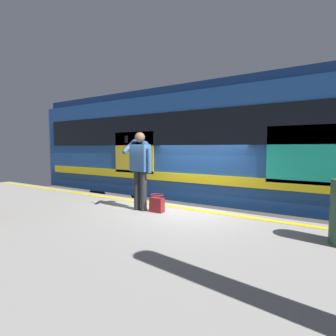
# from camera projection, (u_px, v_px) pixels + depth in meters

# --- Properties ---
(ground_plane) EXTENTS (24.52, 24.52, 0.00)m
(ground_plane) POSITION_uv_depth(u_px,v_px,m) (185.00, 248.00, 6.40)
(ground_plane) COLOR #4C4742
(platform) EXTENTS (16.30, 4.72, 1.06)m
(platform) POSITION_uv_depth(u_px,v_px,m) (115.00, 263.00, 4.39)
(platform) COLOR gray
(platform) RESTS_ON ground
(safety_line) EXTENTS (15.97, 0.16, 0.01)m
(safety_line) POSITION_uv_depth(u_px,v_px,m) (179.00, 207.00, 6.07)
(safety_line) COLOR yellow
(safety_line) RESTS_ON platform
(track_rail_near) EXTENTS (21.18, 0.08, 0.16)m
(track_rail_near) POSITION_uv_depth(u_px,v_px,m) (210.00, 230.00, 7.61)
(track_rail_near) COLOR slate
(track_rail_near) RESTS_ON ground
(track_rail_far) EXTENTS (21.18, 0.08, 0.16)m
(track_rail_far) POSITION_uv_depth(u_px,v_px,m) (228.00, 218.00, 8.82)
(track_rail_far) COLOR slate
(track_rail_far) RESTS_ON ground
(train_carriage) EXTENTS (13.19, 2.87, 3.99)m
(train_carriage) POSITION_uv_depth(u_px,v_px,m) (224.00, 144.00, 7.96)
(train_carriage) COLOR #1E478C
(train_carriage) RESTS_ON ground
(passenger) EXTENTS (0.57, 0.55, 1.70)m
(passenger) POSITION_uv_depth(u_px,v_px,m) (140.00, 164.00, 5.76)
(passenger) COLOR #262628
(passenger) RESTS_ON platform
(handbag) EXTENTS (0.30, 0.28, 0.38)m
(handbag) POSITION_uv_depth(u_px,v_px,m) (157.00, 204.00, 5.64)
(handbag) COLOR maroon
(handbag) RESTS_ON platform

